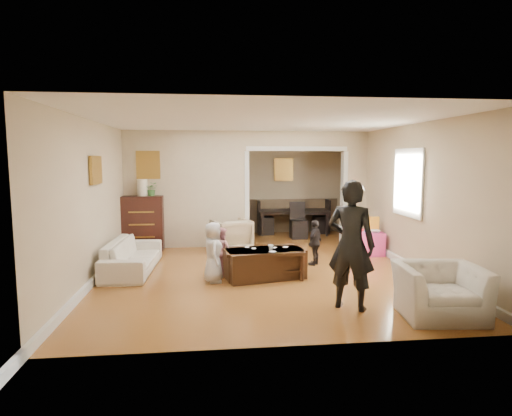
{
  "coord_description": "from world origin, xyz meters",
  "views": [
    {
      "loc": [
        -0.87,
        -7.71,
        1.98
      ],
      "look_at": [
        0.0,
        0.2,
        1.05
      ],
      "focal_mm": 29.53,
      "sensor_mm": 36.0,
      "label": 1
    }
  ],
  "objects": [
    {
      "name": "child_kneel_a",
      "position": [
        -0.83,
        -1.04,
        0.49
      ],
      "size": [
        0.33,
        0.49,
        0.98
      ],
      "primitive_type": "imported",
      "rotation": [
        0.0,
        0.0,
        1.61
      ],
      "color": "silver",
      "rests_on": "ground"
    },
    {
      "name": "cyan_cup",
      "position": [
        2.32,
        0.53,
        0.52
      ],
      "size": [
        0.08,
        0.08,
        0.08
      ],
      "primitive_type": "cylinder",
      "color": "#29C1CD",
      "rests_on": "play_table"
    },
    {
      "name": "dresser",
      "position": [
        -2.32,
        1.58,
        0.59
      ],
      "size": [
        0.86,
        0.48,
        1.18
      ],
      "primitive_type": "cube",
      "color": "#361410",
      "rests_on": "ground"
    },
    {
      "name": "child_toddler",
      "position": [
        1.07,
        -0.14,
        0.43
      ],
      "size": [
        0.47,
        0.53,
        0.86
      ],
      "primitive_type": "imported",
      "rotation": [
        0.0,
        0.0,
        -2.23
      ],
      "color": "black",
      "rests_on": "ground"
    },
    {
      "name": "play_table",
      "position": [
        2.42,
        0.58,
        0.24
      ],
      "size": [
        0.51,
        0.51,
        0.48
      ],
      "primitive_type": "cube",
      "rotation": [
        0.0,
        0.0,
        -0.02
      ],
      "color": "#F13F9A",
      "rests_on": "ground"
    },
    {
      "name": "play_bowl",
      "position": [
        2.47,
        0.46,
        0.51
      ],
      "size": [
        0.23,
        0.23,
        0.06
      ],
      "primitive_type": "imported",
      "rotation": [
        0.0,
        0.0,
        -0.02
      ],
      "color": "silver",
      "rests_on": "play_table"
    },
    {
      "name": "floor",
      "position": [
        0.0,
        0.0,
        0.0
      ],
      "size": [
        7.0,
        7.0,
        0.0
      ],
      "primitive_type": "plane",
      "color": "#AC662C",
      "rests_on": "ground"
    },
    {
      "name": "coffee_table",
      "position": [
        0.02,
        -0.89,
        0.24
      ],
      "size": [
        1.39,
        0.9,
        0.48
      ],
      "primitive_type": "cube",
      "rotation": [
        0.0,
        0.0,
        0.22
      ],
      "color": "#392212",
      "rests_on": "ground"
    },
    {
      "name": "framed_art_alcove",
      "position": [
        1.1,
        3.44,
        1.7
      ],
      "size": [
        0.45,
        0.03,
        0.55
      ],
      "primitive_type": "cube",
      "color": "brown"
    },
    {
      "name": "table_lamp",
      "position": [
        -2.32,
        1.58,
        1.36
      ],
      "size": [
        0.22,
        0.22,
        0.36
      ],
      "primitive_type": "cylinder",
      "color": "beige",
      "rests_on": "dresser"
    },
    {
      "name": "partition_left",
      "position": [
        -1.38,
        1.8,
        1.3
      ],
      "size": [
        2.75,
        0.18,
        2.6
      ],
      "primitive_type": "cube",
      "color": "#C1B18D",
      "rests_on": "ground"
    },
    {
      "name": "window_pane",
      "position": [
        2.73,
        -0.4,
        1.55
      ],
      "size": [
        0.03,
        0.95,
        1.1
      ],
      "primitive_type": "cube",
      "color": "white",
      "rests_on": "ground"
    },
    {
      "name": "coffee_cup",
      "position": [
        0.12,
        -0.94,
        0.52
      ],
      "size": [
        0.11,
        0.11,
        0.09
      ],
      "primitive_type": "imported",
      "rotation": [
        0.0,
        0.0,
        0.22
      ],
      "color": "silver",
      "rests_on": "coffee_table"
    },
    {
      "name": "craft_papers",
      "position": [
        0.09,
        -0.83,
        0.48
      ],
      "size": [
        0.75,
        0.5,
        0.0
      ],
      "color": "white",
      "rests_on": "coffee_table"
    },
    {
      "name": "child_kneel_b",
      "position": [
        -0.68,
        -0.59,
        0.41
      ],
      "size": [
        0.47,
        0.5,
        0.82
      ],
      "primitive_type": "imported",
      "rotation": [
        0.0,
        0.0,
        2.14
      ],
      "color": "#D7868D",
      "rests_on": "ground"
    },
    {
      "name": "cereal_box",
      "position": [
        2.54,
        0.68,
        0.63
      ],
      "size": [
        0.2,
        0.07,
        0.3
      ],
      "primitive_type": "cube",
      "rotation": [
        0.0,
        0.0,
        -0.02
      ],
      "color": "yellow",
      "rests_on": "play_table"
    },
    {
      "name": "dining_table",
      "position": [
        1.33,
        3.18,
        0.32
      ],
      "size": [
        1.94,
        1.23,
        0.65
      ],
      "primitive_type": "imported",
      "rotation": [
        0.0,
        0.0,
        -0.12
      ],
      "color": "black",
      "rests_on": "ground"
    },
    {
      "name": "framed_art_sofa_wall",
      "position": [
        -2.71,
        -0.6,
        1.8
      ],
      "size": [
        0.03,
        0.55,
        0.4
      ],
      "primitive_type": "cube",
      "color": "brown"
    },
    {
      "name": "partition_right",
      "position": [
        2.48,
        1.8,
        1.3
      ],
      "size": [
        0.55,
        0.18,
        2.6
      ],
      "primitive_type": "cube",
      "color": "#C1B18D",
      "rests_on": "ground"
    },
    {
      "name": "toy_block",
      "position": [
        2.3,
        0.7,
        0.5
      ],
      "size": [
        0.1,
        0.08,
        0.05
      ],
      "primitive_type": "cube",
      "rotation": [
        0.0,
        0.0,
        0.33
      ],
      "color": "red",
      "rests_on": "play_table"
    },
    {
      "name": "adult_person",
      "position": [
        0.96,
        -2.46,
        0.86
      ],
      "size": [
        0.75,
        0.69,
        1.72
      ],
      "primitive_type": "imported",
      "rotation": [
        0.0,
        0.0,
        2.56
      ],
      "color": "black",
      "rests_on": "ground"
    },
    {
      "name": "armchair_back",
      "position": [
        -0.42,
        1.25,
        0.35
      ],
      "size": [
        0.95,
        0.97,
        0.69
      ],
      "primitive_type": "imported",
      "rotation": [
        0.0,
        0.0,
        3.49
      ],
      "color": "tan",
      "rests_on": "ground"
    },
    {
      "name": "potted_plant",
      "position": [
        -2.12,
        1.58,
        1.33
      ],
      "size": [
        0.26,
        0.23,
        0.29
      ],
      "primitive_type": "imported",
      "color": "#3E7835",
      "rests_on": "dresser"
    },
    {
      "name": "armchair_front",
      "position": [
        1.99,
        -2.86,
        0.33
      ],
      "size": [
        1.09,
        0.98,
        0.65
      ],
      "primitive_type": "imported",
      "rotation": [
        0.0,
        0.0,
        -0.11
      ],
      "color": "silver",
      "rests_on": "ground"
    },
    {
      "name": "framed_art_partition",
      "position": [
        -2.2,
        1.7,
        1.85
      ],
      "size": [
        0.45,
        0.03,
        0.55
      ],
      "primitive_type": "cube",
      "color": "brown",
      "rests_on": "partition_left"
    },
    {
      "name": "partition_header",
      "position": [
        1.1,
        1.8,
        2.42
      ],
      "size": [
        2.22,
        0.18,
        0.35
      ],
      "primitive_type": "cube",
      "color": "#C1B18D",
      "rests_on": "partition_right"
    },
    {
      "name": "sofa",
      "position": [
        -2.25,
        -0.21,
        0.28
      ],
      "size": [
        0.82,
        1.92,
        0.55
      ],
      "primitive_type": "imported",
      "rotation": [
        0.0,
        0.0,
        1.53
      ],
      "color": "silver",
      "rests_on": "ground"
    }
  ]
}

